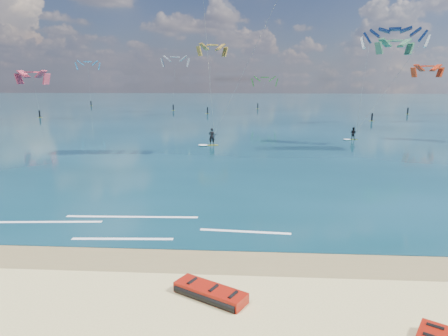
# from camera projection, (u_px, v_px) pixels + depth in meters

# --- Properties ---
(ground) EXTENTS (320.00, 320.00, 0.00)m
(ground) POSITION_uv_depth(u_px,v_px,m) (211.00, 137.00, 53.02)
(ground) COLOR tan
(ground) RESTS_ON ground
(wet_sand_strip) EXTENTS (320.00, 2.40, 0.01)m
(wet_sand_strip) POSITION_uv_depth(u_px,v_px,m) (127.00, 259.00, 16.98)
(wet_sand_strip) COLOR brown
(wet_sand_strip) RESTS_ON ground
(sea) EXTENTS (320.00, 200.00, 0.04)m
(sea) POSITION_uv_depth(u_px,v_px,m) (232.00, 105.00, 115.36)
(sea) COLOR #092B35
(sea) RESTS_ON ground
(packed_kite_mid) EXTENTS (3.10, 2.46, 0.44)m
(packed_kite_mid) POSITION_uv_depth(u_px,v_px,m) (210.00, 297.00, 13.98)
(packed_kite_mid) COLOR #A1160B
(packed_kite_mid) RESTS_ON ground
(kitesurfer_main) EXTENTS (11.85, 8.45, 19.73)m
(kitesurfer_main) POSITION_uv_depth(u_px,v_px,m) (226.00, 52.00, 40.11)
(kitesurfer_main) COLOR yellow
(kitesurfer_main) RESTS_ON sea
(kitesurfer_far) EXTENTS (9.04, 5.94, 14.28)m
(kitesurfer_far) POSITION_uv_depth(u_px,v_px,m) (375.00, 79.00, 46.60)
(kitesurfer_far) COLOR #ABE222
(kitesurfer_far) RESTS_ON sea
(shoreline_foam) EXTENTS (16.08, 3.60, 0.01)m
(shoreline_foam) POSITION_uv_depth(u_px,v_px,m) (127.00, 225.00, 20.73)
(shoreline_foam) COLOR white
(shoreline_foam) RESTS_ON ground
(distant_kites) EXTENTS (85.53, 41.28, 14.19)m
(distant_kites) POSITION_uv_depth(u_px,v_px,m) (221.00, 87.00, 85.51)
(distant_kites) COLOR #327F2E
(distant_kites) RESTS_ON ground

